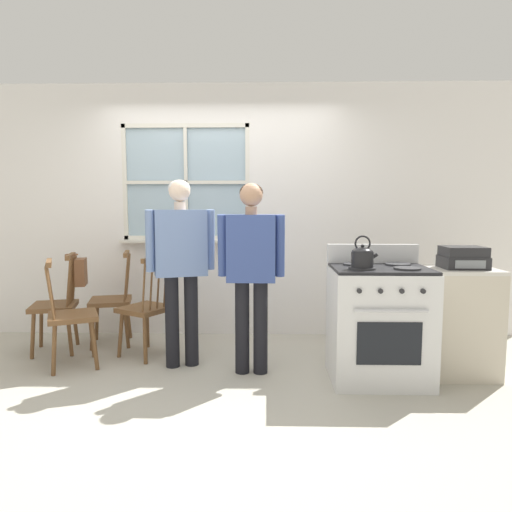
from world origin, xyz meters
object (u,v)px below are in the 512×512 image
object	(u,v)px
side_counter	(459,321)
stereo	(463,258)
kettle	(362,256)
potted_plant	(155,233)
handbag	(81,271)
person_teen_center	(251,261)
chair_center_cluster	(147,309)
chair_near_wall	(70,317)
person_elderly_left	(181,255)
chair_near_stove	(113,301)
chair_by_window	(56,306)
stove	(379,322)

from	to	relation	value
side_counter	stereo	distance (m)	0.54
kettle	potted_plant	xyz separation A→B (m)	(-1.94, 1.37, 0.10)
potted_plant	handbag	size ratio (longest dim) A/B	0.88
kettle	person_teen_center	bearing A→B (deg)	163.89
chair_center_cluster	kettle	distance (m)	2.06
chair_center_cluster	potted_plant	world-z (taller)	potted_plant
chair_near_wall	person_elderly_left	bearing A→B (deg)	-112.53
chair_near_stove	kettle	distance (m)	2.59
person_elderly_left	kettle	world-z (taller)	person_elderly_left
handbag	kettle	bearing A→B (deg)	-18.24
chair_near_stove	handbag	xyz separation A→B (m)	(-0.24, -0.20, 0.33)
chair_by_window	potted_plant	world-z (taller)	potted_plant
chair_near_stove	kettle	size ratio (longest dim) A/B	3.85
chair_near_wall	handbag	world-z (taller)	same
person_teen_center	potted_plant	world-z (taller)	person_teen_center
chair_near_wall	potted_plant	distance (m)	1.32
person_elderly_left	potted_plant	size ratio (longest dim) A/B	6.06
side_counter	chair_center_cluster	bearing A→B (deg)	171.71
chair_by_window	chair_near_wall	bearing A→B (deg)	22.88
chair_near_wall	side_counter	distance (m)	3.33
person_teen_center	kettle	size ratio (longest dim) A/B	6.46
kettle	potted_plant	world-z (taller)	potted_plant
stove	potted_plant	distance (m)	2.53
person_teen_center	kettle	world-z (taller)	person_teen_center
person_teen_center	person_elderly_left	bearing A→B (deg)	166.94
chair_by_window	stove	xyz separation A→B (m)	(2.94, -0.65, 0.03)
stove	side_counter	distance (m)	0.72
chair_center_cluster	person_teen_center	world-z (taller)	person_teen_center
person_elderly_left	kettle	distance (m)	1.54
person_elderly_left	stereo	bearing A→B (deg)	-21.76
chair_by_window	chair_near_stove	world-z (taller)	same
chair_by_window	stereo	size ratio (longest dim) A/B	2.80
chair_by_window	kettle	size ratio (longest dim) A/B	3.85
potted_plant	side_counter	size ratio (longest dim) A/B	0.30
chair_near_stove	kettle	xyz separation A→B (m)	(2.31, -1.03, 0.58)
stereo	chair_by_window	bearing A→B (deg)	171.79
chair_by_window	side_counter	bearing A→B (deg)	67.55
kettle	stereo	size ratio (longest dim) A/B	0.73
person_teen_center	handbag	xyz separation A→B (m)	(-1.68, 0.59, -0.18)
chair_near_wall	kettle	world-z (taller)	kettle
person_elderly_left	stereo	distance (m)	2.36
stereo	chair_center_cluster	bearing A→B (deg)	171.28
chair_near_stove	kettle	bearing A→B (deg)	52.05
stereo	chair_near_stove	bearing A→B (deg)	166.20
potted_plant	stereo	bearing A→B (deg)	-21.65
person_elderly_left	person_teen_center	world-z (taller)	person_elderly_left
person_elderly_left	chair_near_stove	bearing A→B (deg)	124.67
person_teen_center	handbag	distance (m)	1.79
chair_near_wall	chair_near_stove	xyz separation A→B (m)	(0.15, 0.67, 0.00)
kettle	side_counter	xyz separation A→B (m)	(0.87, 0.27, -0.57)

